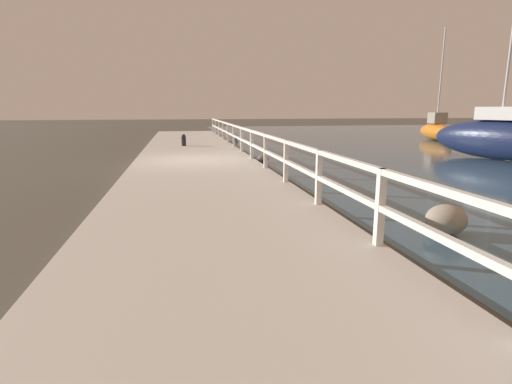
# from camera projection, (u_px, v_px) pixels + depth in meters

# --- Properties ---
(ground_plane) EXTENTS (120.00, 120.00, 0.00)m
(ground_plane) POSITION_uv_depth(u_px,v_px,m) (196.00, 166.00, 13.79)
(ground_plane) COLOR #4C473D
(dock_walkway) EXTENTS (4.14, 36.00, 0.22)m
(dock_walkway) POSITION_uv_depth(u_px,v_px,m) (196.00, 163.00, 13.77)
(dock_walkway) COLOR beige
(dock_walkway) RESTS_ON ground
(railing) EXTENTS (0.10, 32.50, 1.01)m
(railing) POSITION_uv_depth(u_px,v_px,m) (252.00, 139.00, 13.97)
(railing) COLOR white
(railing) RESTS_ON dock_walkway
(boulder_mid_strip) EXTENTS (0.41, 0.37, 0.31)m
(boulder_mid_strip) POSITION_uv_depth(u_px,v_px,m) (263.00, 159.00, 14.60)
(boulder_mid_strip) COLOR #666056
(boulder_mid_strip) RESTS_ON ground
(boulder_water_edge) EXTENTS (0.48, 0.43, 0.36)m
(boulder_water_edge) POSITION_uv_depth(u_px,v_px,m) (235.00, 137.00, 25.34)
(boulder_water_edge) COLOR #666056
(boulder_water_edge) RESTS_ON ground
(boulder_upstream) EXTENTS (0.64, 0.58, 0.48)m
(boulder_upstream) POSITION_uv_depth(u_px,v_px,m) (446.00, 220.00, 6.31)
(boulder_upstream) COLOR gray
(boulder_upstream) RESTS_ON ground
(mooring_bollard) EXTENTS (0.21, 0.21, 0.55)m
(mooring_bollard) POSITION_uv_depth(u_px,v_px,m) (184.00, 140.00, 18.86)
(mooring_bollard) COLOR black
(mooring_bollard) RESTS_ON dock_walkway
(sailboat_orange) EXTENTS (1.86, 4.17, 6.71)m
(sailboat_orange) POSITION_uv_depth(u_px,v_px,m) (436.00, 130.00, 25.02)
(sailboat_orange) COLOR orange
(sailboat_orange) RESTS_ON water_surface
(sailboat_black) EXTENTS (1.92, 5.73, 5.63)m
(sailboat_black) POSITION_uv_depth(u_px,v_px,m) (511.00, 124.00, 28.54)
(sailboat_black) COLOR black
(sailboat_black) RESTS_ON water_surface
(sailboat_navy) EXTENTS (2.77, 5.74, 8.17)m
(sailboat_navy) POSITION_uv_depth(u_px,v_px,m) (499.00, 138.00, 15.43)
(sailboat_navy) COLOR #192347
(sailboat_navy) RESTS_ON water_surface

